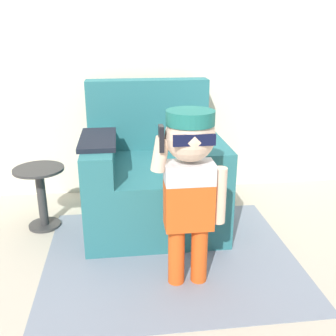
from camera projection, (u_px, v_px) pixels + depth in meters
The scene contains 6 objects.
ground_plane at pixel (179, 221), 2.97m from camera, with size 10.00×10.00×0.00m, color #BCB29E.
wall_back at pixel (168, 38), 3.17m from camera, with size 10.00×0.05×2.60m.
armchair at pixel (152, 175), 2.92m from camera, with size 0.97×0.99×1.00m.
person_child at pixel (190, 173), 2.04m from camera, with size 0.41×0.30×0.99m.
side_table at pixel (41, 192), 2.80m from camera, with size 0.35×0.35×0.45m.
rug at pixel (170, 256), 2.51m from camera, with size 1.56×1.34×0.01m.
Camera 1 is at (-0.41, -2.63, 1.38)m, focal length 42.00 mm.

